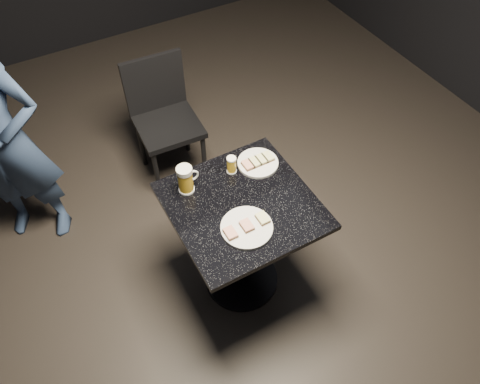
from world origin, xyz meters
name	(u,v)px	position (x,y,z in m)	size (l,w,h in m)	color
floor	(242,279)	(0.00, 0.00, 0.00)	(6.00, 6.00, 0.00)	black
plate_large	(247,227)	(-0.05, -0.14, 0.76)	(0.25, 0.25, 0.01)	silver
plate_small	(258,163)	(0.21, 0.20, 0.76)	(0.22, 0.22, 0.01)	silver
patron	(1,140)	(-0.95, 1.02, 0.77)	(0.56, 0.37, 1.55)	navy
table	(242,232)	(0.00, 0.00, 0.51)	(0.70, 0.70, 0.75)	black
beer_mug	(186,179)	(-0.20, 0.22, 0.83)	(0.12, 0.08, 0.16)	silver
beer_tumbler	(232,165)	(0.06, 0.22, 0.80)	(0.05, 0.05, 0.10)	silver
chair	(164,114)	(0.02, 1.10, 0.50)	(0.43, 0.43, 0.87)	black
canapes_on_plate_large	(247,225)	(-0.05, -0.14, 0.77)	(0.23, 0.07, 0.02)	#4C3521
canapes_on_plate_small	(258,161)	(0.21, 0.20, 0.77)	(0.17, 0.07, 0.02)	#4C3521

